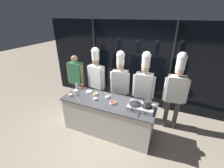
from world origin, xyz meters
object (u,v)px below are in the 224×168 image
object	(u,v)px
prep_bowl_ginger	(70,95)
person_guest	(76,77)
prep_bowl_rice	(89,92)
chef_line	(144,84)
chef_pastry	(176,88)
stock_pot	(147,103)
chef_sous	(120,81)
squeeze_bottle_clear	(77,86)
chef_head	(96,76)
frying_pan	(135,103)
prep_bowl_soy_glaze	(76,94)
serving_spoon_slotted	(109,95)
prep_bowl_carrots	(95,94)
prep_bowl_noodles	(95,99)
prep_bowl_bean_sprouts	(75,91)
serving_spoon_solid	(79,101)
squeeze_bottle_chili	(82,86)
prep_bowl_chili_flakes	(113,103)
prep_bowl_onion	(107,97)

from	to	relation	value
prep_bowl_ginger	person_guest	xyz separation A→B (m)	(-0.42, 0.87, 0.11)
prep_bowl_rice	chef_line	distance (m)	1.48
prep_bowl_rice	chef_pastry	world-z (taller)	chef_pastry
stock_pot	chef_sous	world-z (taller)	chef_sous
squeeze_bottle_clear	chef_pastry	xyz separation A→B (m)	(2.57, 0.53, 0.21)
stock_pot	chef_head	world-z (taller)	chef_head
frying_pan	prep_bowl_soy_glaze	bearing A→B (deg)	-178.95
serving_spoon_slotted	person_guest	size ratio (longest dim) A/B	0.14
prep_bowl_carrots	prep_bowl_noodles	bearing A→B (deg)	-63.55
prep_bowl_soy_glaze	prep_bowl_carrots	world-z (taller)	prep_bowl_soy_glaze
prep_bowl_bean_sprouts	serving_spoon_solid	xyz separation A→B (m)	(0.38, -0.38, -0.02)
squeeze_bottle_clear	chef_pastry	size ratio (longest dim) A/B	0.09
prep_bowl_carrots	serving_spoon_solid	xyz separation A→B (m)	(-0.21, -0.44, -0.02)
serving_spoon_slotted	serving_spoon_solid	bearing A→B (deg)	-133.72
prep_bowl_ginger	prep_bowl_rice	bearing A→B (deg)	46.35
squeeze_bottle_clear	serving_spoon_solid	size ratio (longest dim) A/B	0.88
serving_spoon_solid	person_guest	world-z (taller)	person_guest
prep_bowl_bean_sprouts	chef_head	world-z (taller)	chef_head
prep_bowl_noodles	chef_head	world-z (taller)	chef_head
prep_bowl_noodles	prep_bowl_carrots	xyz separation A→B (m)	(-0.12, 0.24, -0.01)
squeeze_bottle_chili	prep_bowl_chili_flakes	bearing A→B (deg)	-19.74
prep_bowl_rice	prep_bowl_chili_flakes	bearing A→B (deg)	-17.87
prep_bowl_rice	prep_bowl_noodles	distance (m)	0.45
prep_bowl_rice	chef_head	bearing A→B (deg)	94.67
squeeze_bottle_chili	prep_bowl_bean_sprouts	distance (m)	0.26
prep_bowl_onion	person_guest	size ratio (longest dim) A/B	0.06
chef_line	serving_spoon_solid	bearing A→B (deg)	34.16
serving_spoon_solid	prep_bowl_onion	bearing A→B (deg)	35.75
prep_bowl_bean_sprouts	person_guest	distance (m)	0.74
prep_bowl_ginger	chef_pastry	bearing A→B (deg)	20.99
prep_bowl_onion	chef_head	distance (m)	0.90
stock_pot	serving_spoon_slotted	world-z (taller)	stock_pot
prep_bowl_noodles	prep_bowl_ginger	bearing A→B (deg)	-173.52
prep_bowl_soy_glaze	prep_bowl_chili_flakes	size ratio (longest dim) A/B	0.63
stock_pot	serving_spoon_solid	size ratio (longest dim) A/B	0.98
chef_sous	stock_pot	bearing A→B (deg)	133.01
prep_bowl_rice	serving_spoon_slotted	bearing A→B (deg)	8.87
squeeze_bottle_chili	serving_spoon_solid	bearing A→B (deg)	-63.19
prep_bowl_soy_glaze	chef_head	size ratio (longest dim) A/B	0.05
serving_spoon_slotted	chef_pastry	distance (m)	1.67
stock_pot	prep_bowl_bean_sprouts	distance (m)	1.98
stock_pot	prep_bowl_soy_glaze	bearing A→B (deg)	-178.97
prep_bowl_carrots	serving_spoon_solid	size ratio (longest dim) A/B	0.61
prep_bowl_rice	chef_pastry	distance (m)	2.23
stock_pot	prep_bowl_carrots	size ratio (longest dim) A/B	1.61
squeeze_bottle_chili	chef_head	bearing A→B (deg)	56.05
prep_bowl_rice	prep_bowl_chili_flakes	distance (m)	0.86
prep_bowl_ginger	serving_spoon_slotted	xyz separation A→B (m)	(0.91, 0.45, -0.02)
prep_bowl_bean_sprouts	prep_bowl_chili_flakes	distance (m)	1.19
prep_bowl_rice	frying_pan	bearing A→B (deg)	-9.20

